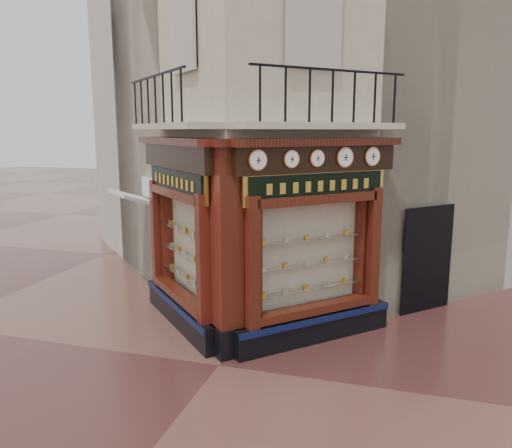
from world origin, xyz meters
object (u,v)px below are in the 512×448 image
at_px(clock_d, 345,157).
at_px(signboard_right, 318,186).
at_px(clock_a, 258,160).
at_px(signboard_left, 176,181).
at_px(corner_pilaster, 227,253).
at_px(clock_b, 291,159).
at_px(awning, 140,294).
at_px(clock_c, 317,158).
at_px(clock_e, 372,156).

xyz_separation_m(clock_d, signboard_right, (-0.44, -0.29, -0.52)).
height_order(clock_a, signboard_right, clock_a).
bearing_deg(signboard_left, corner_pilaster, -169.75).
bearing_deg(corner_pilaster, signboard_right, -10.25).
distance_m(clock_b, awning, 6.11).
xyz_separation_m(clock_b, signboard_right, (0.40, 0.56, -0.52)).
bearing_deg(clock_a, signboard_right, 4.67).
bearing_deg(clock_c, clock_a, 180.00).
bearing_deg(corner_pilaster, clock_d, -10.67).
bearing_deg(clock_c, clock_b, 180.00).
xyz_separation_m(awning, signboard_right, (4.81, -1.63, 3.10)).
height_order(clock_b, signboard_right, clock_b).
relative_size(signboard_left, signboard_right, 1.00).
xyz_separation_m(clock_a, signboard_left, (-2.04, 1.04, -0.52)).
distance_m(clock_b, clock_c, 0.55).
bearing_deg(clock_d, corner_pilaster, 169.33).
bearing_deg(clock_d, signboard_left, 139.88).
xyz_separation_m(clock_b, clock_c, (0.39, 0.39, -0.00)).
bearing_deg(signboard_left, clock_b, -147.41).
xyz_separation_m(corner_pilaster, clock_a, (0.58, -0.02, 1.67)).
bearing_deg(clock_d, clock_e, -0.00).
xyz_separation_m(clock_e, signboard_left, (-3.84, -0.76, -0.52)).
height_order(clock_a, awning, clock_a).
relative_size(clock_a, clock_c, 1.14).
xyz_separation_m(clock_a, signboard_right, (0.88, 1.04, -0.52)).
distance_m(clock_d, awning, 6.52).
distance_m(clock_a, clock_b, 0.68).
xyz_separation_m(corner_pilaster, signboard_right, (1.46, 1.01, 1.15)).
bearing_deg(clock_d, signboard_right, 167.92).
bearing_deg(clock_b, awning, 108.66).
distance_m(clock_b, clock_d, 1.19).
bearing_deg(clock_e, signboard_left, 146.21).
xyz_separation_m(clock_c, signboard_left, (-2.92, 0.16, -0.52)).
distance_m(clock_c, signboard_left, 2.97).
bearing_deg(signboard_left, signboard_right, -135.00).
relative_size(corner_pilaster, signboard_right, 1.74).
bearing_deg(awning, clock_c, -155.46).
xyz_separation_m(clock_a, clock_c, (0.87, 0.87, 0.00)).
relative_size(clock_a, awning, 0.22).
bearing_deg(signboard_left, clock_e, -123.79).
relative_size(clock_a, signboard_left, 0.16).
relative_size(clock_a, clock_b, 1.12).
distance_m(corner_pilaster, clock_b, 2.03).
relative_size(clock_b, clock_d, 0.84).
relative_size(clock_d, signboard_right, 0.17).
xyz_separation_m(corner_pilaster, signboard_left, (-1.46, 1.01, 1.15)).
bearing_deg(clock_c, signboard_right, 42.61).
distance_m(corner_pilaster, clock_a, 1.77).
relative_size(corner_pilaster, clock_c, 12.51).
bearing_deg(clock_a, clock_b, -0.00).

